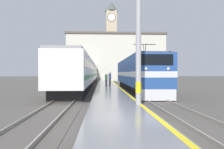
% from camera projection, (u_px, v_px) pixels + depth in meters
% --- Properties ---
extents(ground_plane, '(200.00, 200.00, 0.00)m').
position_uv_depth(ground_plane, '(106.00, 85.00, 37.83)').
color(ground_plane, '#514C47').
extents(platform, '(2.86, 140.00, 0.40)m').
position_uv_depth(platform, '(107.00, 85.00, 32.83)').
color(platform, slate).
rests_on(platform, ground).
extents(rail_track_near, '(2.83, 140.00, 0.16)m').
position_uv_depth(rail_track_near, '(128.00, 86.00, 32.98)').
color(rail_track_near, '#514C47').
rests_on(rail_track_near, ground).
extents(rail_track_far, '(2.83, 140.00, 0.16)m').
position_uv_depth(rail_track_far, '(84.00, 87.00, 32.67)').
color(rail_track_far, '#514C47').
rests_on(rail_track_far, ground).
extents(locomotive_train, '(2.92, 18.08, 4.70)m').
position_uv_depth(locomotive_train, '(137.00, 74.00, 24.34)').
color(locomotive_train, black).
rests_on(locomotive_train, ground).
extents(passenger_train, '(2.92, 49.97, 3.86)m').
position_uv_depth(passenger_train, '(87.00, 73.00, 39.05)').
color(passenger_train, black).
rests_on(passenger_train, ground).
extents(catenary_mast, '(2.28, 0.31, 7.67)m').
position_uv_depth(catenary_mast, '(140.00, 33.00, 11.57)').
color(catenary_mast, '#9E9EA3').
rests_on(catenary_mast, platform).
extents(person_on_platform, '(0.34, 0.34, 1.83)m').
position_uv_depth(person_on_platform, '(110.00, 78.00, 27.37)').
color(person_on_platform, '#23232D').
rests_on(person_on_platform, platform).
extents(second_waiting_passenger, '(0.34, 0.34, 1.65)m').
position_uv_depth(second_waiting_passenger, '(106.00, 79.00, 27.33)').
color(second_waiting_passenger, '#23232D').
rests_on(second_waiting_passenger, platform).
extents(clock_tower, '(4.27, 4.27, 25.39)m').
position_uv_depth(clock_tower, '(111.00, 38.00, 71.60)').
color(clock_tower, tan).
rests_on(clock_tower, ground).
extents(station_building, '(26.34, 8.84, 12.61)m').
position_uv_depth(station_building, '(116.00, 57.00, 59.90)').
color(station_building, beige).
rests_on(station_building, ground).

